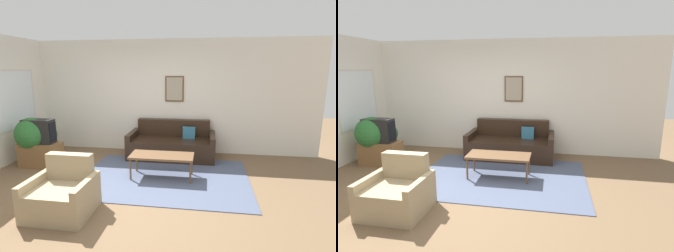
{
  "view_description": "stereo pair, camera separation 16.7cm",
  "coord_description": "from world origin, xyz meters",
  "views": [
    {
      "loc": [
        1.41,
        -3.69,
        1.99
      ],
      "look_at": [
        0.62,
        1.57,
        0.85
      ],
      "focal_mm": 28.0,
      "sensor_mm": 36.0,
      "label": 1
    },
    {
      "loc": [
        1.57,
        -3.66,
        1.99
      ],
      "look_at": [
        0.62,
        1.57,
        0.85
      ],
      "focal_mm": 28.0,
      "sensor_mm": 36.0,
      "label": 2
    }
  ],
  "objects": [
    {
      "name": "ground_plane",
      "position": [
        0.0,
        0.0,
        0.0
      ],
      "size": [
        16.0,
        16.0,
        0.0
      ],
      "primitive_type": "plane",
      "color": "brown"
    },
    {
      "name": "armchair",
      "position": [
        -0.57,
        -0.54,
        0.27
      ],
      "size": [
        0.86,
        0.76,
        0.79
      ],
      "rotation": [
        0.0,
        0.0,
        0.37
      ],
      "color": "tan",
      "rests_on": "ground_plane"
    },
    {
      "name": "potted_plant_by_window",
      "position": [
        -2.27,
        1.74,
        0.47
      ],
      "size": [
        0.48,
        0.48,
        0.76
      ],
      "color": "slate",
      "rests_on": "ground_plane"
    },
    {
      "name": "tv",
      "position": [
        -2.01,
        1.12,
        0.75
      ],
      "size": [
        0.62,
        0.28,
        0.5
      ],
      "color": "black",
      "rests_on": "tv_stand"
    },
    {
      "name": "couch",
      "position": [
        0.63,
        2.11,
        0.29
      ],
      "size": [
        1.96,
        0.9,
        0.84
      ],
      "color": "black",
      "rests_on": "ground_plane"
    },
    {
      "name": "tv_stand",
      "position": [
        -2.01,
        1.12,
        0.25
      ],
      "size": [
        0.83,
        0.41,
        0.5
      ],
      "color": "brown",
      "rests_on": "ground_plane"
    },
    {
      "name": "area_rug",
      "position": [
        0.65,
        0.89,
        0.01
      ],
      "size": [
        3.12,
        2.21,
        0.01
      ],
      "color": "#4C5670",
      "rests_on": "ground_plane"
    },
    {
      "name": "coffee_table",
      "position": [
        0.61,
        0.88,
        0.41
      ],
      "size": [
        1.17,
        0.51,
        0.45
      ],
      "color": "brown",
      "rests_on": "ground_plane"
    },
    {
      "name": "wall_back",
      "position": [
        0.0,
        2.58,
        1.35
      ],
      "size": [
        8.0,
        0.09,
        2.7
      ],
      "color": "white",
      "rests_on": "ground_plane"
    },
    {
      "name": "potted_plant_tall",
      "position": [
        -2.18,
        1.12,
        0.66
      ],
      "size": [
        0.67,
        0.67,
        1.03
      ],
      "color": "#383D42",
      "rests_on": "ground_plane"
    }
  ]
}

